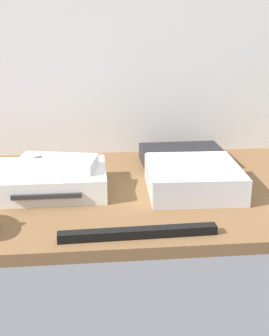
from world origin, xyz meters
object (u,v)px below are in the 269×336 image
(mini_computer, at_px, (193,178))
(sensor_bar, at_px, (138,233))
(game_console, at_px, (50,180))
(remote_classic_pad, at_px, (57,163))
(network_router, at_px, (182,156))

(mini_computer, xyz_separation_m, sensor_bar, (-0.12, -0.18, -0.02))
(game_console, bearing_deg, mini_computer, -5.84)
(remote_classic_pad, distance_m, sensor_bar, 0.25)
(remote_classic_pad, height_order, sensor_bar, remote_classic_pad)
(mini_computer, xyz_separation_m, remote_classic_pad, (-0.25, 0.03, 0.03))
(network_router, relative_size, sensor_bar, 0.76)
(network_router, xyz_separation_m, sensor_bar, (-0.14, -0.35, -0.01))
(remote_classic_pad, xyz_separation_m, sensor_bar, (0.13, -0.21, -0.05))
(game_console, bearing_deg, network_router, 26.57)
(game_console, xyz_separation_m, network_router, (0.28, 0.14, -0.00))
(mini_computer, relative_size, remote_classic_pad, 1.12)
(mini_computer, relative_size, sensor_bar, 0.74)
(game_console, distance_m, network_router, 0.32)
(sensor_bar, bearing_deg, game_console, 123.90)
(remote_classic_pad, bearing_deg, network_router, 39.46)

